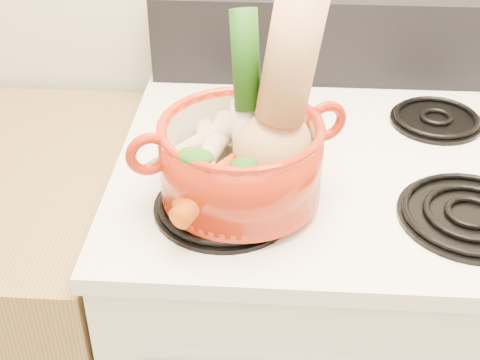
# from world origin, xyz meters

# --- Properties ---
(stove_body) EXTENTS (0.76, 0.65, 0.92)m
(stove_body) POSITION_xyz_m (0.00, 1.40, 0.46)
(stove_body) COLOR silver
(stove_body) RESTS_ON floor
(cooktop) EXTENTS (0.78, 0.67, 0.03)m
(cooktop) POSITION_xyz_m (0.00, 1.40, 0.93)
(cooktop) COLOR white
(cooktop) RESTS_ON stove_body
(control_backsplash) EXTENTS (0.76, 0.05, 0.18)m
(control_backsplash) POSITION_xyz_m (0.00, 1.70, 1.04)
(control_backsplash) COLOR black
(control_backsplash) RESTS_ON cooktop
(burner_front_left) EXTENTS (0.22, 0.22, 0.02)m
(burner_front_left) POSITION_xyz_m (-0.19, 1.24, 0.96)
(burner_front_left) COLOR black
(burner_front_left) RESTS_ON cooktop
(burner_front_right) EXTENTS (0.22, 0.22, 0.02)m
(burner_front_right) POSITION_xyz_m (0.19, 1.24, 0.96)
(burner_front_right) COLOR black
(burner_front_right) RESTS_ON cooktop
(burner_back_left) EXTENTS (0.17, 0.17, 0.02)m
(burner_back_left) POSITION_xyz_m (-0.19, 1.54, 0.96)
(burner_back_left) COLOR black
(burner_back_left) RESTS_ON cooktop
(burner_back_right) EXTENTS (0.17, 0.17, 0.02)m
(burner_back_right) POSITION_xyz_m (0.19, 1.54, 0.96)
(burner_back_right) COLOR black
(burner_back_right) RESTS_ON cooktop
(dutch_oven) EXTENTS (0.33, 0.33, 0.12)m
(dutch_oven) POSITION_xyz_m (-0.17, 1.26, 1.03)
(dutch_oven) COLOR #A5200A
(dutch_oven) RESTS_ON burner_front_left
(pot_handle_left) EXTENTS (0.07, 0.04, 0.07)m
(pot_handle_left) POSITION_xyz_m (-0.30, 1.20, 1.07)
(pot_handle_left) COLOR #A5200A
(pot_handle_left) RESTS_ON dutch_oven
(pot_handle_right) EXTENTS (0.07, 0.04, 0.07)m
(pot_handle_right) POSITION_xyz_m (-0.04, 1.32, 1.07)
(pot_handle_right) COLOR #A5200A
(pot_handle_right) RESTS_ON dutch_oven
(squash) EXTENTS (0.21, 0.18, 0.33)m
(squash) POSITION_xyz_m (-0.11, 1.27, 1.15)
(squash) COLOR tan
(squash) RESTS_ON dutch_oven
(leek) EXTENTS (0.07, 0.11, 0.27)m
(leek) POSITION_xyz_m (-0.16, 1.28, 1.13)
(leek) COLOR beige
(leek) RESTS_ON dutch_oven
(ginger) EXTENTS (0.10, 0.09, 0.05)m
(ginger) POSITION_xyz_m (-0.14, 1.33, 1.02)
(ginger) COLOR #D7B784
(ginger) RESTS_ON dutch_oven
(parsnip_0) EXTENTS (0.04, 0.20, 0.06)m
(parsnip_0) POSITION_xyz_m (-0.24, 1.31, 1.01)
(parsnip_0) COLOR beige
(parsnip_0) RESTS_ON dutch_oven
(parsnip_1) EXTENTS (0.10, 0.23, 0.06)m
(parsnip_1) POSITION_xyz_m (-0.22, 1.26, 1.03)
(parsnip_1) COLOR beige
(parsnip_1) RESTS_ON dutch_oven
(parsnip_2) EXTENTS (0.08, 0.18, 0.05)m
(parsnip_2) POSITION_xyz_m (-0.22, 1.28, 1.03)
(parsnip_2) COLOR #F1E3C4
(parsnip_2) RESTS_ON dutch_oven
(parsnip_3) EXTENTS (0.16, 0.13, 0.05)m
(parsnip_3) POSITION_xyz_m (-0.26, 1.28, 1.03)
(parsnip_3) COLOR beige
(parsnip_3) RESTS_ON dutch_oven
(carrot_0) EXTENTS (0.12, 0.17, 0.05)m
(carrot_0) POSITION_xyz_m (-0.20, 1.20, 1.01)
(carrot_0) COLOR #DB560A
(carrot_0) RESTS_ON dutch_oven
(carrot_1) EXTENTS (0.11, 0.13, 0.04)m
(carrot_1) POSITION_xyz_m (-0.20, 1.21, 1.01)
(carrot_1) COLOR #CC520A
(carrot_1) RESTS_ON dutch_oven
(carrot_2) EXTENTS (0.05, 0.16, 0.04)m
(carrot_2) POSITION_xyz_m (-0.17, 1.22, 1.02)
(carrot_2) COLOR orange
(carrot_2) RESTS_ON dutch_oven
(carrot_3) EXTENTS (0.10, 0.14, 0.04)m
(carrot_3) POSITION_xyz_m (-0.20, 1.22, 1.03)
(carrot_3) COLOR #BB3809
(carrot_3) RESTS_ON dutch_oven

